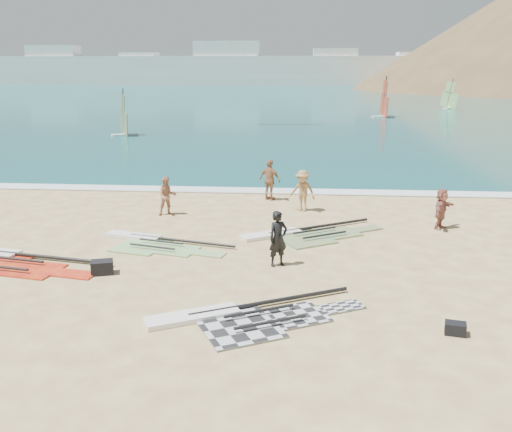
# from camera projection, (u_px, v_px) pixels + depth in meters

# --- Properties ---
(ground) EXTENTS (300.00, 300.00, 0.00)m
(ground) POSITION_uv_depth(u_px,v_px,m) (235.00, 289.00, 15.44)
(ground) COLOR #DFCA83
(ground) RESTS_ON ground
(sea) EXTENTS (300.00, 240.00, 0.06)m
(sea) POSITION_uv_depth(u_px,v_px,m) (297.00, 88.00, 142.53)
(sea) COLOR #0C4C55
(sea) RESTS_ON ground
(surf_line) EXTENTS (300.00, 1.20, 0.04)m
(surf_line) POSITION_uv_depth(u_px,v_px,m) (265.00, 191.00, 27.29)
(surf_line) COLOR white
(surf_line) RESTS_ON ground
(far_town) EXTENTS (160.00, 8.00, 12.00)m
(far_town) POSITION_uv_depth(u_px,v_px,m) (242.00, 69.00, 159.95)
(far_town) COLOR white
(far_town) RESTS_ON ground
(rig_grey) EXTENTS (5.38, 3.63, 0.20)m
(rig_grey) POSITION_uv_depth(u_px,v_px,m) (241.00, 317.00, 13.64)
(rig_grey) COLOR #242427
(rig_grey) RESTS_ON ground
(rig_green) EXTENTS (4.80, 2.51, 0.19)m
(rig_green) POSITION_uv_depth(u_px,v_px,m) (151.00, 243.00, 19.32)
(rig_green) COLOR #4CAC14
(rig_green) RESTS_ON ground
(rig_orange) EXTENTS (5.18, 3.74, 0.20)m
(rig_orange) POSITION_uv_depth(u_px,v_px,m) (303.00, 234.00, 20.27)
(rig_orange) COLOR #FFA429
(rig_orange) RESTS_ON ground
(rig_red) EXTENTS (5.82, 2.81, 0.20)m
(rig_red) POSITION_uv_depth(u_px,v_px,m) (4.00, 260.00, 17.58)
(rig_red) COLOR #B60919
(rig_red) RESTS_ON ground
(gear_bag_near) EXTENTS (0.73, 0.62, 0.40)m
(gear_bag_near) POSITION_uv_depth(u_px,v_px,m) (102.00, 267.00, 16.54)
(gear_bag_near) COLOR black
(gear_bag_near) RESTS_ON ground
(gear_bag_far) EXTENTS (0.52, 0.41, 0.28)m
(gear_bag_far) POSITION_uv_depth(u_px,v_px,m) (455.00, 328.00, 12.85)
(gear_bag_far) COLOR black
(gear_bag_far) RESTS_ON ground
(person_wetsuit) EXTENTS (0.74, 0.68, 1.70)m
(person_wetsuit) POSITION_uv_depth(u_px,v_px,m) (278.00, 239.00, 17.07)
(person_wetsuit) COLOR black
(person_wetsuit) RESTS_ON ground
(beachgoer_left) EXTENTS (0.93, 0.84, 1.57)m
(beachgoer_left) POSITION_uv_depth(u_px,v_px,m) (167.00, 196.00, 22.85)
(beachgoer_left) COLOR tan
(beachgoer_left) RESTS_ON ground
(beachgoer_mid) EXTENTS (1.28, 1.04, 1.73)m
(beachgoer_mid) POSITION_uv_depth(u_px,v_px,m) (303.00, 191.00, 23.45)
(beachgoer_mid) COLOR #9B7446
(beachgoer_mid) RESTS_ON ground
(beachgoer_back) EXTENTS (1.15, 0.93, 1.83)m
(beachgoer_back) POSITION_uv_depth(u_px,v_px,m) (270.00, 180.00, 25.37)
(beachgoer_back) COLOR #A5754F
(beachgoer_back) RESTS_ON ground
(beachgoer_right) EXTENTS (1.17, 1.41, 1.52)m
(beachgoer_right) POSITION_uv_depth(u_px,v_px,m) (441.00, 209.00, 20.97)
(beachgoer_right) COLOR #9B594E
(beachgoer_right) RESTS_ON ground
(windsurfer_left) EXTENTS (2.20, 2.33, 3.98)m
(windsurfer_left) POSITION_uv_depth(u_px,v_px,m) (124.00, 122.00, 48.16)
(windsurfer_left) COLOR white
(windsurfer_left) RESTS_ON ground
(windsurfer_centre) EXTENTS (2.63, 3.09, 4.65)m
(windsurfer_centre) POSITION_uv_depth(u_px,v_px,m) (384.00, 106.00, 64.63)
(windsurfer_centre) COLOR white
(windsurfer_centre) RESTS_ON ground
(windsurfer_right) EXTENTS (2.08, 2.09, 4.04)m
(windsurfer_right) POSITION_uv_depth(u_px,v_px,m) (449.00, 100.00, 77.08)
(windsurfer_right) COLOR white
(windsurfer_right) RESTS_ON ground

